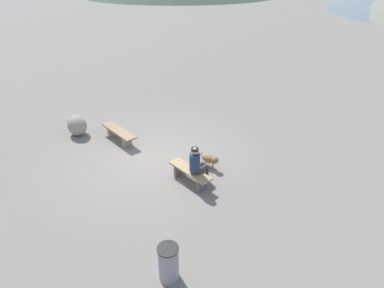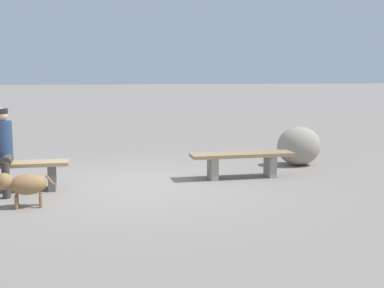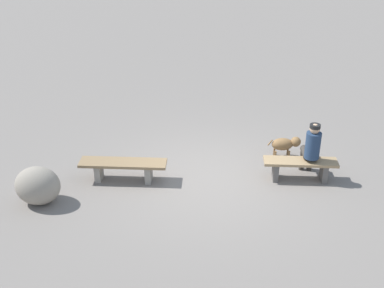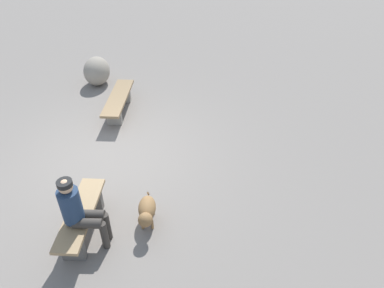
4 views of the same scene
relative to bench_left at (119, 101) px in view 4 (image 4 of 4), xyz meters
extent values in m
cube|color=gray|center=(1.79, 0.13, -0.35)|extent=(210.00, 210.00, 0.06)
cube|color=gray|center=(-0.52, 0.01, -0.13)|extent=(0.13, 0.33, 0.38)
cube|color=gray|center=(0.52, -0.01, -0.13)|extent=(0.13, 0.33, 0.38)
cube|color=#8C704C|center=(0.00, 0.00, 0.09)|extent=(1.80, 0.47, 0.06)
cube|color=#605B56|center=(3.15, 0.13, -0.12)|extent=(0.12, 0.35, 0.39)
cube|color=#605B56|center=(4.15, 0.10, -0.12)|extent=(0.12, 0.35, 0.39)
cube|color=#A3845B|center=(3.65, 0.12, 0.10)|extent=(1.52, 0.43, 0.06)
cylinder|color=navy|center=(3.85, 0.11, 0.49)|extent=(0.30, 0.30, 0.56)
sphere|color=#D8A87F|center=(3.85, 0.11, 0.86)|extent=(0.21, 0.21, 0.21)
cylinder|color=black|center=(3.85, 0.11, 0.91)|extent=(0.22, 0.22, 0.07)
cylinder|color=#38332D|center=(3.94, 0.32, 0.21)|extent=(0.15, 0.42, 0.15)
cylinder|color=#38332D|center=(3.94, 0.53, -0.06)|extent=(0.11, 0.11, 0.52)
cylinder|color=#38332D|center=(3.77, 0.32, 0.21)|extent=(0.15, 0.42, 0.15)
cylinder|color=#38332D|center=(3.77, 0.53, -0.06)|extent=(0.11, 0.11, 0.52)
ellipsoid|color=olive|center=(3.42, 1.11, 0.00)|extent=(0.49, 0.30, 0.28)
sphere|color=olive|center=(3.72, 1.12, 0.05)|extent=(0.23, 0.23, 0.23)
cylinder|color=olive|center=(3.57, 1.19, -0.23)|extent=(0.04, 0.04, 0.17)
cylinder|color=olive|center=(3.58, 1.04, -0.23)|extent=(0.04, 0.04, 0.17)
cylinder|color=olive|center=(3.26, 1.18, -0.23)|extent=(0.04, 0.04, 0.17)
cylinder|color=olive|center=(3.27, 1.02, -0.23)|extent=(0.04, 0.04, 0.17)
cylinder|color=olive|center=(3.14, 1.09, 0.04)|extent=(0.12, 0.04, 0.15)
ellipsoid|color=gray|center=(-1.50, -0.88, 0.07)|extent=(0.91, 0.74, 0.76)
camera|label=1|loc=(9.32, -5.19, 5.42)|focal=30.03mm
camera|label=2|loc=(2.80, 7.74, 1.42)|focal=45.11mm
camera|label=3|loc=(1.63, -8.79, 5.07)|focal=46.28mm
camera|label=4|loc=(7.28, 1.91, 4.15)|focal=32.71mm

